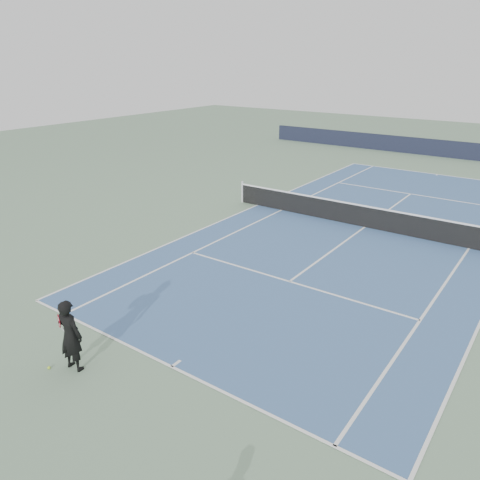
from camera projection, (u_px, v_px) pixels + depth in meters
The scene contains 6 objects.
ground at pixel (365, 227), 19.90m from camera, with size 80.00×80.00×0.00m, color slate.
court_surface at pixel (365, 227), 19.90m from camera, with size 10.97×23.77×0.01m, color #3C5E8E.
tennis_net at pixel (366, 216), 19.71m from camera, with size 12.90×0.10×1.07m.
windscreen_far at pixel (461, 150), 33.23m from camera, with size 30.00×0.25×1.20m, color black.
tennis_player at pixel (70, 335), 10.56m from camera, with size 0.81×0.56×1.77m.
tennis_ball at pixel (49, 368), 10.82m from camera, with size 0.07×0.07×0.07m, color #BAE22E.
Camera 1 is at (6.57, -18.33, 6.72)m, focal length 35.00 mm.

